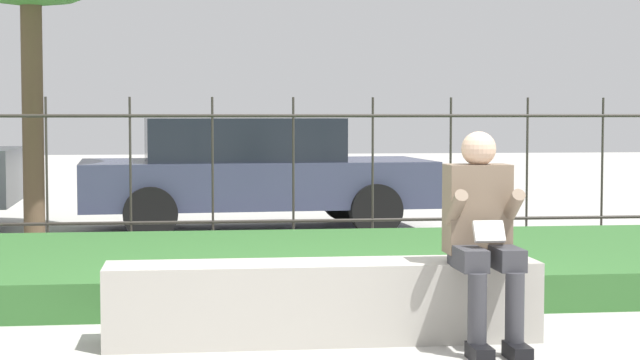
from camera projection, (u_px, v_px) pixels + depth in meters
name	position (u px, v px, depth m)	size (l,w,h in m)	color
ground_plane	(359.00, 340.00, 6.59)	(60.00, 60.00, 0.00)	#B2AFA8
stone_bench	(323.00, 306.00, 6.54)	(2.65, 0.46, 0.49)	#ADA89E
person_seated_reader	(482.00, 228.00, 6.36)	(0.42, 0.73, 1.29)	black
grass_berm	(316.00, 266.00, 8.83)	(10.89, 3.14, 0.27)	#33662D
iron_fence	(293.00, 171.00, 10.74)	(8.89, 0.03, 1.56)	#332D28
car_parked_center	(252.00, 171.00, 12.72)	(4.20, 2.11, 1.34)	#383D56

